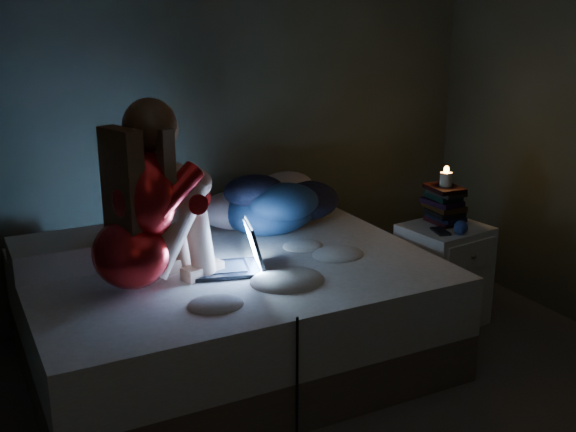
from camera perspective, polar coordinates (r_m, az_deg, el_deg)
wall_back at (r=4.24m, az=-6.33°, el=9.61°), size 3.60×0.02×2.60m
bed at (r=3.70m, az=-4.75°, el=-7.92°), size 2.04×1.53×0.56m
pillow at (r=3.68m, az=-18.07°, el=-2.96°), size 0.50×0.36×0.14m
woman at (r=3.16m, az=-13.01°, el=1.33°), size 0.63×0.52×0.89m
laptop at (r=3.43m, az=-5.37°, el=-2.56°), size 0.42×0.35×0.26m
clothes_pile at (r=4.06m, az=-1.58°, el=1.30°), size 0.68×0.59×0.36m
nightstand at (r=4.24m, az=12.59°, el=-4.70°), size 0.50×0.45×0.60m
book_stack at (r=4.16m, az=12.72°, el=0.89°), size 0.19×0.25×0.23m
candle at (r=4.12m, az=12.85°, el=2.93°), size 0.07×0.07×0.08m
phone at (r=4.02m, az=12.22°, el=-1.20°), size 0.12×0.16×0.01m
blue_orb at (r=3.99m, az=13.79°, el=-0.95°), size 0.08×0.08×0.08m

